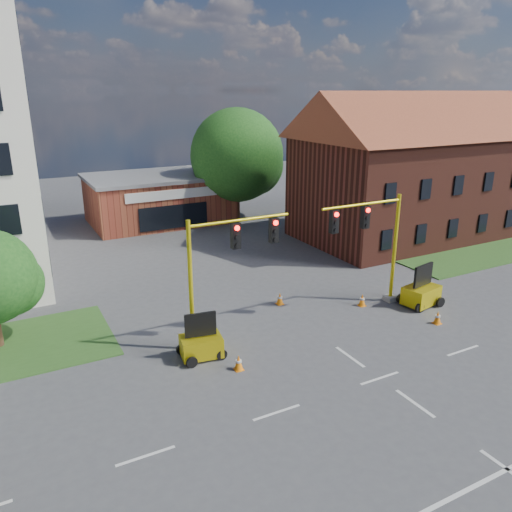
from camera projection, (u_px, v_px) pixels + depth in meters
name	position (u px, v px, depth m)	size (l,w,h in m)	color
ground	(380.00, 378.00, 20.89)	(120.00, 120.00, 0.00)	#434345
grass_verge_ne	(487.00, 255.00, 36.43)	(14.00, 4.00, 0.08)	#2C521F
lane_markings	(435.00, 417.00, 18.38)	(60.00, 36.00, 0.01)	silver
brick_shop	(159.00, 198.00, 45.34)	(12.40, 8.40, 4.30)	maroon
townhouse_row	(423.00, 162.00, 40.44)	(21.00, 11.00, 11.50)	#542419
tree_large	(241.00, 158.00, 44.87)	(8.73, 8.31, 10.11)	#331E12
signal_mast_west	(224.00, 264.00, 22.75)	(5.30, 0.60, 6.20)	gray
signal_mast_east	(373.00, 239.00, 26.62)	(5.30, 0.60, 6.20)	gray
trailer_west	(201.00, 344.00, 22.36)	(1.99, 1.49, 2.07)	gold
trailer_east	(421.00, 293.00, 27.81)	(2.24, 1.72, 2.29)	gold
cone_a	(239.00, 363.00, 21.43)	(0.40, 0.40, 0.70)	orange
cone_b	(280.00, 299.00, 28.03)	(0.40, 0.40, 0.70)	orange
cone_c	(438.00, 318.00, 25.68)	(0.40, 0.40, 0.70)	orange
cone_d	(362.00, 300.00, 27.82)	(0.40, 0.40, 0.70)	orange
pickup_white	(383.00, 234.00, 39.04)	(2.55, 5.52, 1.53)	white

